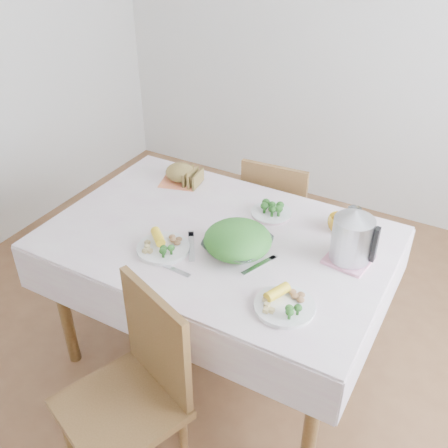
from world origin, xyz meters
The scene contains 19 objects.
floor centered at (0.00, 0.00, 0.00)m, with size 3.60×3.60×0.00m, color brown.
back_wall centered at (0.00, 1.80, 1.35)m, with size 3.60×3.60×0.00m, color silver.
dining_table centered at (0.00, 0.00, 0.38)m, with size 1.40×0.90×0.75m, color brown.
tablecloth centered at (0.00, 0.00, 0.76)m, with size 1.50×1.00×0.01m, color silver.
chair_near centered at (0.01, -0.76, 0.46)m, with size 0.41×0.41×0.90m, color brown.
chair_far centered at (-0.01, 0.75, 0.46)m, with size 0.38×0.38×0.85m, color brown.
salad_bowl centered at (0.13, -0.07, 0.80)m, with size 0.27×0.27×0.07m, color white.
dinner_plate_left centered at (-0.15, -0.21, 0.77)m, with size 0.23×0.23×0.02m, color white.
dinner_plate_right centered at (0.45, -0.29, 0.77)m, with size 0.23×0.23×0.02m, color white.
broccoli_plate centered at (0.13, 0.27, 0.77)m, with size 0.19×0.19×0.02m, color beige.
napkin centered at (-0.42, 0.34, 0.76)m, with size 0.19×0.19×0.00m, color #F0804F.
bread_loaf centered at (-0.42, 0.34, 0.82)m, with size 0.15×0.15×0.09m, color brown.
yellow_mug centered at (0.45, 0.30, 0.80)m, with size 0.10×0.10×0.08m, color gold.
glass_tumbler centered at (0.50, 0.34, 0.83)m, with size 0.06×0.06×0.11m, color white.
pink_tray centered at (0.56, 0.11, 0.77)m, with size 0.17×0.17×0.01m, color pink.
electric_kettle centered at (0.56, 0.11, 0.88)m, with size 0.17×0.17×0.23m, color #B2B5BA.
fork_left centered at (-0.06, -0.13, 0.76)m, with size 0.02×0.21×0.00m, color silver.
fork_right centered at (0.25, -0.10, 0.76)m, with size 0.02×0.18×0.00m, color silver.
knife centered at (-0.05, -0.30, 0.76)m, with size 0.02×0.19×0.00m, color silver.
Camera 1 is at (0.96, -1.65, 2.10)m, focal length 42.00 mm.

